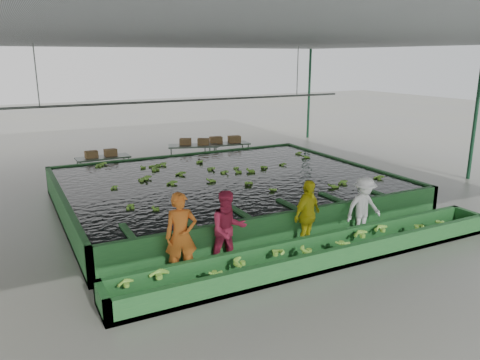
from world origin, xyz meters
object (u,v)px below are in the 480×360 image
worker_a (181,236)px  box_stack_left (101,157)px  box_stack_mid (194,145)px  packing_table_right (227,153)px  sorting_trough (322,252)px  worker_d (364,208)px  box_stack_right (225,143)px  packing_table_mid (193,156)px  worker_c (307,215)px  worker_b (228,229)px  flotation_tank (226,189)px  packing_table_left (104,168)px

worker_a → box_stack_left: bearing=101.1°
box_stack_mid → packing_table_right: bearing=-3.3°
sorting_trough → box_stack_left: bearing=106.4°
worker_a → box_stack_left: size_ratio=1.59×
worker_d → box_stack_right: worker_d is taller
packing_table_mid → packing_table_right: bearing=-1.2°
worker_c → box_stack_right: size_ratio=1.29×
box_stack_right → packing_table_right: bearing=-72.6°
box_stack_mid → box_stack_right: box_stack_mid is taller
worker_d → box_stack_left: size_ratio=1.38×
sorting_trough → box_stack_mid: box_stack_mid is taller
sorting_trough → worker_b: size_ratio=5.64×
flotation_tank → box_stack_right: bearing=64.6°
sorting_trough → worker_c: size_ratio=5.71×
worker_b → packing_table_mid: (2.98, 9.56, -0.41)m
worker_d → box_stack_left: 10.35m
sorting_trough → packing_table_left: 10.32m
worker_b → packing_table_right: (4.54, 9.52, -0.44)m
flotation_tank → worker_a: (-3.10, -4.30, 0.49)m
sorting_trough → worker_c: (0.13, 0.80, 0.63)m
box_stack_mid → box_stack_right: (1.45, 0.00, -0.05)m
worker_a → worker_b: size_ratio=1.06×
worker_b → box_stack_right: bearing=70.6°
flotation_tank → box_stack_right: size_ratio=7.36×
flotation_tank → box_stack_left: size_ratio=8.49×
sorting_trough → packing_table_mid: (0.98, 10.36, 0.22)m
box_stack_left → packing_table_mid: bearing=5.9°
flotation_tank → box_stack_right: 5.89m
sorting_trough → worker_d: worker_d is taller
packing_table_left → box_stack_right: bearing=5.3°
packing_table_left → box_stack_right: 5.44m
worker_a → packing_table_left: bearing=100.8°
flotation_tank → packing_table_left: flotation_tank is taller
worker_b → worker_a: bearing=-174.2°
flotation_tank → box_stack_mid: bearing=78.7°
box_stack_left → box_stack_mid: box_stack_mid is taller
flotation_tank → worker_b: bearing=-114.9°
packing_table_left → flotation_tank: bearing=-59.1°
box_stack_mid → worker_c: bearing=-95.5°
worker_a → flotation_tank: bearing=66.4°
worker_b → box_stack_left: (-0.93, 9.15, 0.01)m
flotation_tank → worker_a: worker_a is taller
sorting_trough → packing_table_left: size_ratio=5.07×
worker_b → worker_d: bearing=5.8°
flotation_tank → packing_table_right: 5.81m
worker_c → box_stack_mid: bearing=61.4°
flotation_tank → box_stack_mid: size_ratio=8.09×
flotation_tank → worker_b: worker_b is taller
worker_a → box_stack_mid: bearing=78.7°
box_stack_left → box_stack_right: (5.45, 0.46, 0.00)m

